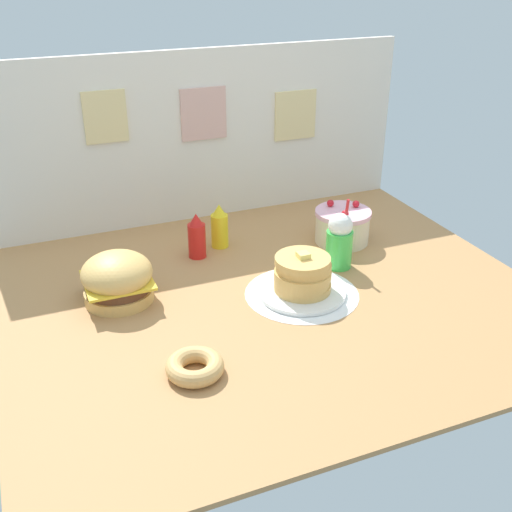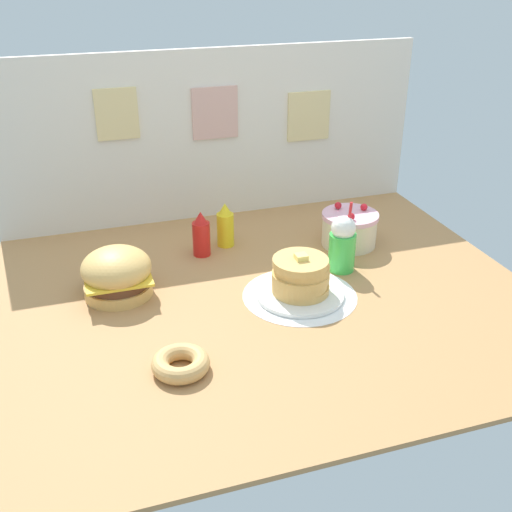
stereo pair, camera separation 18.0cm
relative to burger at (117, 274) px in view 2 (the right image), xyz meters
The scene contains 10 objects.
ground_plane 0.63m from the burger, 19.30° to the right, with size 2.13×1.80×0.02m, color #B27F4C.
back_wall 0.96m from the burger, 49.68° to the left, with size 2.13×0.04×0.84m.
doily_mat 0.74m from the burger, 18.88° to the right, with size 0.47×0.47×0.00m, color white.
burger is the anchor object (origin of this frame).
pancake_stack 0.74m from the burger, 18.77° to the right, with size 0.36×0.36×0.19m.
layer_cake 1.10m from the burger, ahead, with size 0.26×0.26×0.19m.
ketchup_bottle 0.48m from the burger, 31.42° to the left, with size 0.08×0.08×0.21m.
mustard_bottle 0.62m from the burger, 30.15° to the left, with size 0.08×0.08×0.21m.
cream_soda_cup 0.96m from the burger, ahead, with size 0.12×0.12×0.32m.
donut_pink_glaze 0.59m from the burger, 76.54° to the right, with size 0.20×0.20×0.06m.
Camera 2 is at (-0.72, -2.05, 1.29)m, focal length 43.66 mm.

